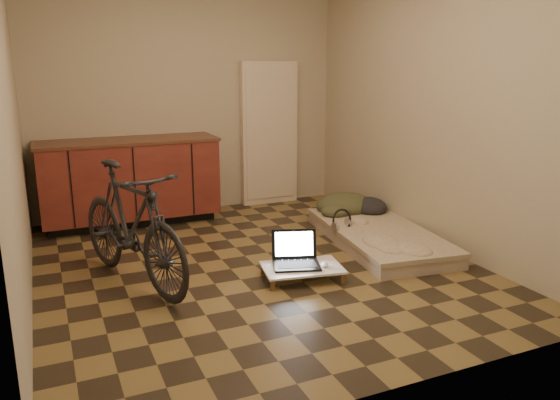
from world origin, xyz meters
name	(u,v)px	position (x,y,z in m)	size (l,w,h in m)	color
room_shell	(253,113)	(0.00, 0.00, 1.30)	(3.50, 4.00, 2.60)	brown
cabinets	(130,181)	(-0.75, 1.70, 0.47)	(1.84, 0.62, 0.91)	black
appliance_panel	(269,134)	(0.95, 1.94, 0.85)	(0.70, 0.10, 1.70)	beige
bicycle	(131,219)	(-1.01, 0.02, 0.52)	(0.48, 1.62, 1.05)	black
futon	(379,236)	(1.30, 0.06, 0.07)	(1.05, 1.83, 0.15)	#B19F8E
clothing_pile	(351,198)	(1.40, 0.75, 0.28)	(0.66, 0.55, 0.26)	#3A3F24
headphones	(342,219)	(0.99, 0.23, 0.23)	(0.25, 0.23, 0.16)	black
lap_desk	(302,268)	(0.24, -0.43, 0.09)	(0.69, 0.51, 0.10)	brown
laptop	(296,258)	(0.21, -0.36, 0.16)	(0.45, 0.43, 0.25)	black
mouse	(325,265)	(0.40, -0.51, 0.12)	(0.06, 0.09, 0.03)	white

